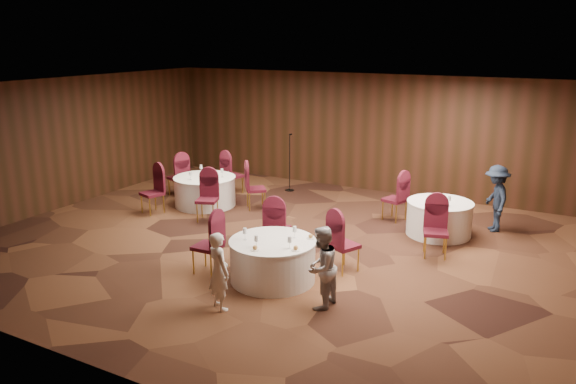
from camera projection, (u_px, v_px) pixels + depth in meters
The scene contains 15 objects.
ground at pixel (275, 244), 11.61m from camera, with size 12.00×12.00×0.00m, color black.
room_shell at pixel (274, 151), 11.09m from camera, with size 12.00×12.00×12.00m.
table_main at pixel (273, 260), 9.81m from camera, with size 1.52×1.52×0.74m.
table_left at pixel (205, 191), 14.20m from camera, with size 1.56×1.56×0.74m.
table_right at pixel (439, 218), 12.09m from camera, with size 1.40×1.40×0.74m.
chairs_main at pixel (276, 240), 10.45m from camera, with size 2.76×2.01×1.00m.
chairs_left at pixel (206, 186), 14.15m from camera, with size 3.15×3.07×1.00m.
chairs_right at pixel (413, 214), 11.94m from camera, with size 2.06×2.45×1.00m.
tabletop_main at pixel (279, 239), 9.49m from camera, with size 1.12×1.08×0.22m.
tabletop_left at pixel (204, 174), 14.09m from camera, with size 0.80×0.78×0.22m.
tabletop_right at pixel (449, 199), 11.66m from camera, with size 0.08×0.08×0.22m.
mic_stand at pixel (290, 174), 15.53m from camera, with size 0.24×0.24×1.60m.
woman_a at pixel (219, 271), 8.71m from camera, with size 0.46×0.30×1.27m, color white.
woman_b at pixel (321, 268), 8.76m from camera, with size 0.65×0.51×1.34m, color #A2A1A6.
man_c at pixel (496, 199), 12.24m from camera, with size 0.95×0.55×1.48m, color black.
Camera 1 is at (5.44, -9.45, 4.15)m, focal length 35.00 mm.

